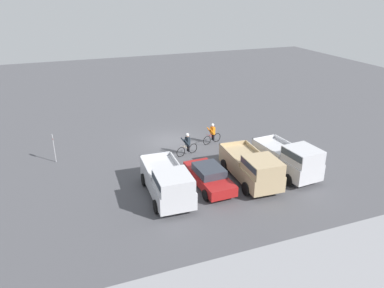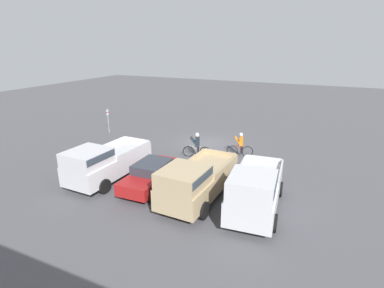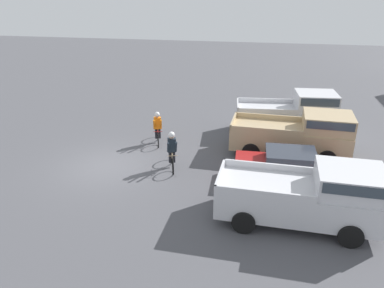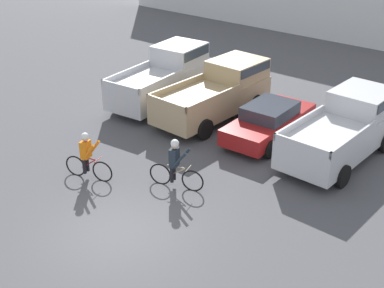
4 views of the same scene
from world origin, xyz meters
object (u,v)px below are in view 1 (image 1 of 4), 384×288
Objects in this scene: pickup_truck_0 at (290,159)px; fire_lane_sign at (54,145)px; pickup_truck_1 at (253,167)px; cyclist_0 at (187,144)px; cyclist_1 at (212,133)px; pickup_truck_2 at (168,182)px; sedan_0 at (209,176)px.

pickup_truck_0 is 16.36m from fire_lane_sign.
pickup_truck_1 is 3.02× the size of cyclist_0.
pickup_truck_1 is 3.20× the size of cyclist_1.
fire_lane_sign is at bearing -51.69° from pickup_truck_2.
cyclist_1 is at bearing -115.37° from sedan_0.
fire_lane_sign is (9.26, -2.14, 0.42)m from cyclist_0.
pickup_truck_0 is 2.86m from pickup_truck_1.
cyclist_1 reaches higher than sedan_0.
pickup_truck_1 is at bearing 146.47° from fire_lane_sign.
pickup_truck_0 is at bearing -177.39° from pickup_truck_1.
sedan_0 is 2.11× the size of fire_lane_sign.
sedan_0 is 7.10m from cyclist_1.
pickup_truck_2 is at bearing 9.72° from sedan_0.
sedan_0 is at bearing 64.63° from cyclist_1.
cyclist_0 is (5.23, -5.45, -0.30)m from pickup_truck_0.
pickup_truck_2 is 2.95× the size of cyclist_0.
cyclist_1 is at bearing -69.18° from pickup_truck_0.
cyclist_0 reaches higher than cyclist_1.
pickup_truck_2 is (8.45, 0.07, -0.07)m from pickup_truck_0.
cyclist_1 is at bearing -130.34° from pickup_truck_2.
cyclist_0 is (2.38, -5.58, -0.24)m from pickup_truck_1.
cyclist_0 is at bearing 27.65° from cyclist_1.
cyclist_0 is at bearing -46.15° from pickup_truck_0.
pickup_truck_2 is at bearing -0.66° from pickup_truck_1.
pickup_truck_1 is 2.60× the size of fire_lane_sign.
pickup_truck_0 reaches higher than cyclist_1.
sedan_0 is at bearing -170.28° from pickup_truck_2.
pickup_truck_0 is at bearing 110.82° from cyclist_1.
sedan_0 is (5.64, -0.42, -0.47)m from pickup_truck_0.
cyclist_1 is at bearing -152.35° from cyclist_0.
fire_lane_sign is at bearing -27.61° from pickup_truck_0.
pickup_truck_2 reaches higher than cyclist_0.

